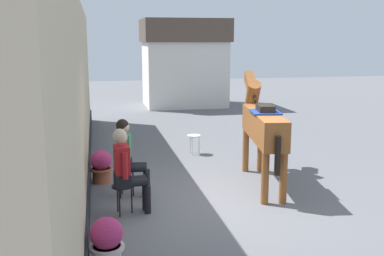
# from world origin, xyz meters

# --- Properties ---
(ground_plane) EXTENTS (40.00, 40.00, 0.00)m
(ground_plane) POSITION_xyz_m (0.00, 3.00, 0.00)
(ground_plane) COLOR slate
(pub_facade_wall) EXTENTS (0.34, 14.00, 3.40)m
(pub_facade_wall) POSITION_xyz_m (-2.55, 1.50, 1.54)
(pub_facade_wall) COLOR #CCB793
(pub_facade_wall) RESTS_ON ground_plane
(distant_cottage) EXTENTS (3.40, 2.60, 3.50)m
(distant_cottage) POSITION_xyz_m (1.40, 11.25, 1.80)
(distant_cottage) COLOR silver
(distant_cottage) RESTS_ON ground_plane
(seated_visitor_near) EXTENTS (0.61, 0.49, 1.39)m
(seated_visitor_near) POSITION_xyz_m (-1.78, -0.30, 0.78)
(seated_visitor_near) COLOR black
(seated_visitor_near) RESTS_ON ground_plane
(seated_visitor_far) EXTENTS (0.61, 0.48, 1.39)m
(seated_visitor_far) POSITION_xyz_m (-1.69, 0.53, 0.78)
(seated_visitor_far) COLOR #194C99
(seated_visitor_far) RESTS_ON ground_plane
(saddled_horse_center) EXTENTS (0.78, 2.98, 2.06)m
(saddled_horse_center) POSITION_xyz_m (0.85, 0.71, 1.16)
(saddled_horse_center) COLOR brown
(saddled_horse_center) RESTS_ON ground_plane
(flower_planter_near) EXTENTS (0.43, 0.43, 0.64)m
(flower_planter_near) POSITION_xyz_m (-2.14, -2.01, 0.33)
(flower_planter_near) COLOR beige
(flower_planter_near) RESTS_ON ground_plane
(flower_planter_far) EXTENTS (0.43, 0.43, 0.64)m
(flower_planter_far) POSITION_xyz_m (-2.15, 1.44, 0.33)
(flower_planter_far) COLOR #A85638
(flower_planter_far) RESTS_ON ground_plane
(spare_stool_white) EXTENTS (0.32, 0.32, 0.46)m
(spare_stool_white) POSITION_xyz_m (0.08, 3.25, 0.40)
(spare_stool_white) COLOR white
(spare_stool_white) RESTS_ON ground_plane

